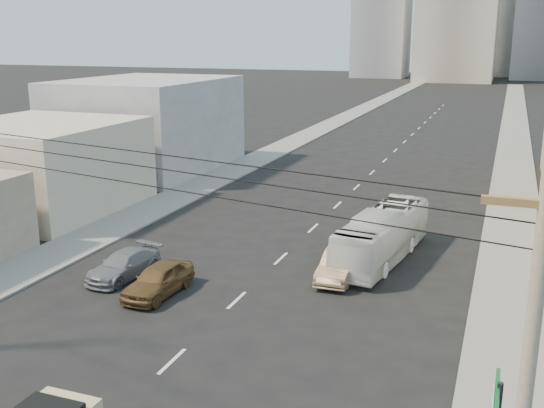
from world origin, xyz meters
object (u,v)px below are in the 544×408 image
Objects in this scene: city_bus at (382,235)px; sedan_grey at (124,265)px; sedan_tan at (339,265)px; sedan_brown at (158,280)px.

city_bus is 2.19× the size of sedan_grey.
city_bus is at bearing 38.48° from sedan_grey.
sedan_grey is at bearing -161.74° from sedan_tan.
city_bus is 13.55m from sedan_grey.
city_bus reaches higher than sedan_grey.
city_bus is 2.28× the size of sedan_brown.
sedan_tan is at bearing 36.59° from sedan_brown.
sedan_brown reaches higher than sedan_tan.
sedan_brown reaches higher than sedan_grey.
city_bus is at bearing 66.60° from sedan_tan.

